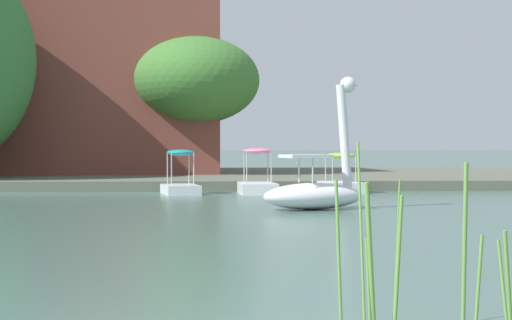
% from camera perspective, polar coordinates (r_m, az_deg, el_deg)
% --- Properties ---
extents(shore_bank_far, '(110.32, 18.10, 0.35)m').
position_cam_1_polar(shore_bank_far, '(36.67, -3.52, -1.18)').
color(shore_bank_far, '#5B6051').
rests_on(shore_bank_far, ground_plane).
extents(swan_boat, '(2.82, 1.88, 3.26)m').
position_cam_1_polar(swan_boat, '(19.87, 4.25, -1.94)').
color(swan_boat, white).
rests_on(swan_boat, ground_plane).
extents(pedal_boat_lime, '(1.36, 1.94, 1.34)m').
position_cam_1_polar(pedal_boat_lime, '(26.84, 5.95, -1.45)').
color(pedal_boat_lime, white).
rests_on(pedal_boat_lime, ground_plane).
extents(pedal_boat_pink, '(1.26, 2.07, 1.49)m').
position_cam_1_polar(pedal_boat_pink, '(26.30, 0.10, -1.44)').
color(pedal_boat_pink, white).
rests_on(pedal_boat_pink, ground_plane).
extents(pedal_boat_teal, '(1.41, 2.03, 1.44)m').
position_cam_1_polar(pedal_boat_teal, '(26.29, -5.33, -1.42)').
color(pedal_boat_teal, white).
rests_on(pedal_boat_teal, ground_plane).
extents(tree_broadleaf_left, '(6.24, 6.28, 5.92)m').
position_cam_1_polar(tree_broadleaf_left, '(35.11, -4.25, 5.59)').
color(tree_broadleaf_left, '#423323').
rests_on(tree_broadleaf_left, shore_bank_far).
extents(apartment_block, '(19.86, 13.54, 9.03)m').
position_cam_1_polar(apartment_block, '(40.99, -16.71, 5.57)').
color(apartment_block, brown).
rests_on(apartment_block, shore_bank_far).
extents(reed_clump_foreground, '(2.25, 1.05, 1.57)m').
position_cam_1_polar(reed_clump_foreground, '(6.31, 13.21, -7.53)').
color(reed_clump_foreground, '#669942').
rests_on(reed_clump_foreground, ground_plane).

